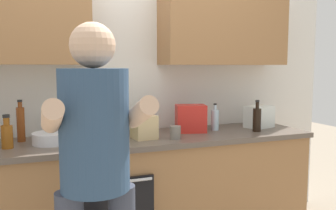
{
  "coord_description": "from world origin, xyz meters",
  "views": [
    {
      "loc": [
        -0.7,
        -2.56,
        1.44
      ],
      "look_at": [
        0.23,
        -0.1,
        1.15
      ],
      "focal_mm": 37.9,
      "sensor_mm": 36.0,
      "label": 1
    }
  ],
  "objects": [
    {
      "name": "bottle_syrup",
      "position": [
        -0.88,
        -0.04,
        0.99
      ],
      "size": [
        0.07,
        0.07,
        0.22
      ],
      "color": "#8C4C14",
      "rests_on": "counter"
    },
    {
      "name": "mixing_bowl",
      "position": [
        -0.6,
        -0.0,
        0.94
      ],
      "size": [
        0.26,
        0.26,
        0.08
      ],
      "primitive_type": "cylinder",
      "color": "silver",
      "rests_on": "counter"
    },
    {
      "name": "potted_herb",
      "position": [
        -0.18,
        0.12,
        1.05
      ],
      "size": [
        0.19,
        0.19,
        0.27
      ],
      "color": "#9E6647",
      "rests_on": "counter"
    },
    {
      "name": "bottle_soda",
      "position": [
        -0.28,
        -0.02,
        1.04
      ],
      "size": [
        0.07,
        0.07,
        0.34
      ],
      "color": "#198C33",
      "rests_on": "counter"
    },
    {
      "name": "back_wall_unit",
      "position": [
        -0.0,
        0.28,
        1.49
      ],
      "size": [
        4.0,
        0.38,
        2.5
      ],
      "color": "silver",
      "rests_on": "ground"
    },
    {
      "name": "counter",
      "position": [
        -0.0,
        -0.0,
        0.45
      ],
      "size": [
        2.84,
        0.67,
        0.9
      ],
      "color": "olive",
      "rests_on": "ground"
    },
    {
      "name": "bottle_vinegar",
      "position": [
        -0.8,
        0.15,
        1.03
      ],
      "size": [
        0.06,
        0.06,
        0.3
      ],
      "color": "brown",
      "rests_on": "counter"
    },
    {
      "name": "grocery_bag_bread",
      "position": [
        0.06,
        -0.06,
        0.99
      ],
      "size": [
        0.18,
        0.19,
        0.18
      ],
      "primitive_type": "cube",
      "rotation": [
        0.0,
        0.0,
        0.12
      ],
      "color": "tan",
      "rests_on": "counter"
    },
    {
      "name": "bottle_water",
      "position": [
        0.72,
        0.07,
        0.99
      ],
      "size": [
        0.07,
        0.07,
        0.23
      ],
      "color": "silver",
      "rests_on": "counter"
    },
    {
      "name": "bottle_oil",
      "position": [
        0.08,
        0.18,
        0.99
      ],
      "size": [
        0.05,
        0.05,
        0.23
      ],
      "color": "olive",
      "rests_on": "counter"
    },
    {
      "name": "person_standing",
      "position": [
        -0.43,
        -0.84,
        0.97
      ],
      "size": [
        0.49,
        0.45,
        1.65
      ],
      "color": "#383D4C",
      "rests_on": "ground"
    },
    {
      "name": "cup_stoneware",
      "position": [
        0.27,
        -0.16,
        0.95
      ],
      "size": [
        0.08,
        0.08,
        0.1
      ],
      "primitive_type": "cylinder",
      "color": "slate",
      "rests_on": "counter"
    },
    {
      "name": "bottle_soy",
      "position": [
        1.02,
        -0.11,
        1.0
      ],
      "size": [
        0.07,
        0.07,
        0.26
      ],
      "color": "black",
      "rests_on": "counter"
    },
    {
      "name": "grocery_bag_produce",
      "position": [
        1.15,
        0.05,
        1.0
      ],
      "size": [
        0.27,
        0.22,
        0.19
      ],
      "primitive_type": "cube",
      "rotation": [
        0.0,
        0.0,
        0.29
      ],
      "color": "silver",
      "rests_on": "counter"
    },
    {
      "name": "grocery_bag_crisps",
      "position": [
        0.5,
        0.07,
        1.01
      ],
      "size": [
        0.28,
        0.22,
        0.22
      ],
      "primitive_type": "cube",
      "rotation": [
        0.0,
        0.0,
        -0.25
      ],
      "color": "red",
      "rests_on": "counter"
    }
  ]
}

